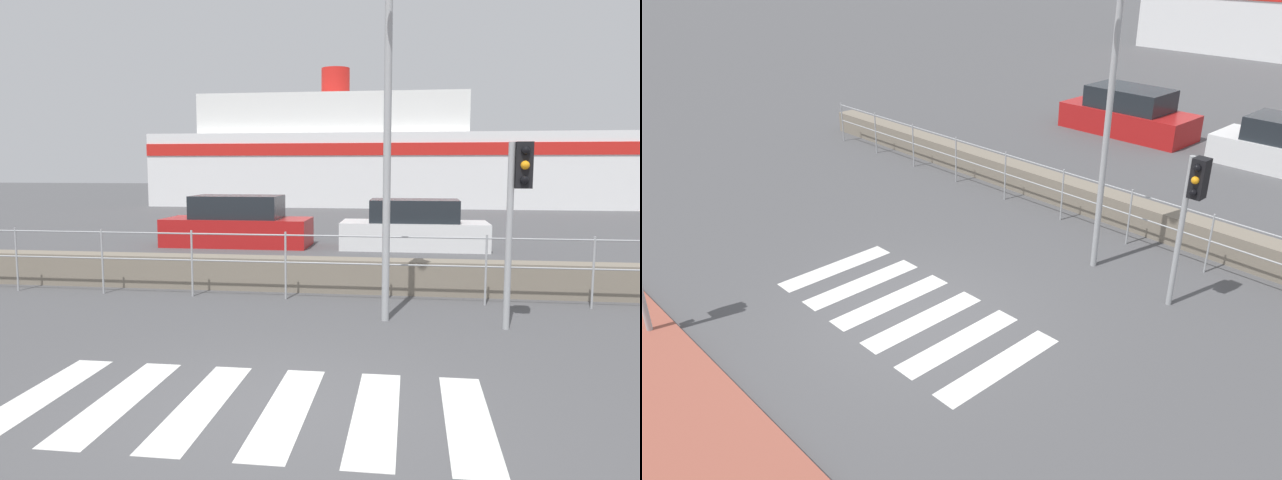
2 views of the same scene
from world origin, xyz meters
The scene contains 9 objects.
ground_plane centered at (0.00, 0.00, 0.00)m, with size 160.00×160.00×0.00m, color #4C4C4F.
crosswalk centered at (-0.29, 0.00, 0.00)m, with size 4.95×2.40×0.01m.
seawall centered at (0.00, 6.06, 0.33)m, with size 22.00×0.55×0.65m.
harbor_fence centered at (0.00, 5.18, 0.82)m, with size 19.84×0.04×1.26m.
traffic_light_far centered at (2.93, 3.56, 2.07)m, with size 0.34×0.32×2.81m.
streetlamp centered at (0.99, 3.66, 3.64)m, with size 0.32×1.01×5.86m.
ferry_boat centered at (-0.70, 34.26, 2.90)m, with size 29.12×7.92×8.63m.
parked_car_red centered at (-3.93, 12.71, 0.66)m, with size 4.48×1.83×1.56m.
parked_car_white centered at (1.48, 12.71, 0.63)m, with size 4.31×1.73×1.48m.
Camera 1 is at (1.37, -5.96, 2.45)m, focal length 35.00 mm.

